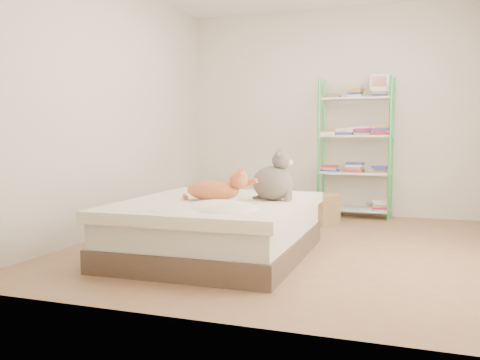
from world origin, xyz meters
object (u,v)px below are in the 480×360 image
at_px(grey_cat, 273,175).
at_px(white_bin, 264,197).
at_px(bed, 217,228).
at_px(orange_cat, 213,188).
at_px(cardboard_box, 314,208).
at_px(shelf_unit, 356,147).

relative_size(grey_cat, white_bin, 1.01).
height_order(bed, grey_cat, grey_cat).
relative_size(orange_cat, grey_cat, 1.27).
height_order(grey_cat, white_bin, grey_cat).
bearing_deg(bed, cardboard_box, 75.97).
bearing_deg(shelf_unit, grey_cat, -99.36).
relative_size(shelf_unit, cardboard_box, 2.90).
xyz_separation_m(grey_cat, white_bin, (-0.78, 2.27, -0.47)).
relative_size(shelf_unit, white_bin, 4.19).
bearing_deg(white_bin, cardboard_box, -35.65).
height_order(orange_cat, white_bin, orange_cat).
height_order(cardboard_box, white_bin, white_bin).
bearing_deg(cardboard_box, orange_cat, -83.08).
bearing_deg(cardboard_box, white_bin, 164.55).
relative_size(bed, orange_cat, 3.50).
height_order(grey_cat, shelf_unit, shelf_unit).
relative_size(orange_cat, cardboard_box, 0.89).
distance_m(cardboard_box, white_bin, 0.95).
xyz_separation_m(shelf_unit, white_bin, (-1.16, -0.03, -0.65)).
bearing_deg(white_bin, shelf_unit, 1.53).
relative_size(bed, shelf_unit, 1.08).
distance_m(grey_cat, white_bin, 2.45).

